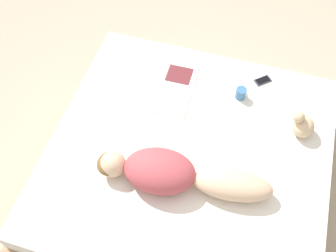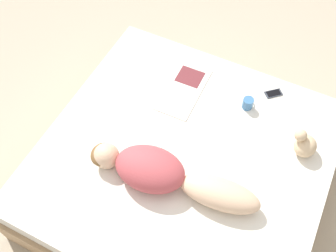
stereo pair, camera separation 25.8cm
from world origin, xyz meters
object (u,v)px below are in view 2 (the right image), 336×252
Objects in this scene: cell_phone at (274,93)px; open_magazine at (183,89)px; coffee_mug at (248,103)px; person at (164,174)px.

open_magazine is at bearing 70.34° from cell_phone.
open_magazine is 0.51m from coffee_mug.
cell_phone is at bearing -28.61° from person.
coffee_mug reaches higher than open_magazine.
open_magazine is at bearing 96.66° from coffee_mug.
cell_phone is at bearing -34.44° from coffee_mug.
open_magazine is (0.78, 0.22, -0.09)m from person.
coffee_mug is (0.06, -0.51, 0.04)m from open_magazine.
cell_phone is (1.04, -0.43, -0.09)m from person.
open_magazine is at bearing 9.74° from person.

